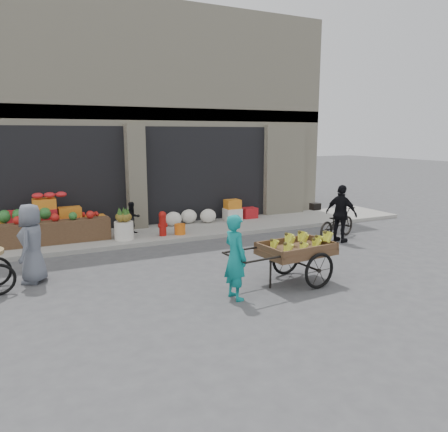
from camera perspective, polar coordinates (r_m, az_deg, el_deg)
name	(u,v)px	position (r m, az deg, el deg)	size (l,w,h in m)	color
ground	(200,277)	(9.34, -3.15, -8.00)	(80.00, 80.00, 0.00)	#424244
sidewalk	(146,235)	(13.06, -10.18, -2.45)	(18.00, 2.20, 0.12)	gray
building	(112,123)	(16.56, -14.39, 11.68)	(14.00, 6.45, 7.00)	beige
fruit_display	(54,220)	(12.79, -21.37, -0.50)	(3.10, 1.12, 1.24)	#B2181E
pineapple_bin	(124,230)	(12.34, -12.93, -1.85)	(0.52, 0.52, 0.50)	silver
fire_hydrant	(163,223)	(12.55, -8.02, -0.85)	(0.22, 0.22, 0.71)	#A5140F
orange_bucket	(180,229)	(12.71, -5.78, -1.72)	(0.32, 0.32, 0.30)	orange
right_bay_goods	(217,213)	(14.44, -0.87, 0.38)	(3.35, 0.60, 0.70)	silver
seated_person	(133,218)	(12.96, -11.86, -0.24)	(0.45, 0.35, 0.93)	black
banana_cart	(294,247)	(8.89, 9.16, -4.08)	(2.53, 1.21, 1.03)	brown
vendor_woman	(235,257)	(7.95, 1.49, -5.39)	(0.58, 0.38, 1.58)	#107E7D
vendor_grey	(32,243)	(9.65, -23.79, -3.30)	(0.79, 0.52, 1.62)	slate
bicycle	(337,223)	(13.03, 14.51, -0.90)	(0.60, 1.72, 0.90)	black
cyclist	(341,214)	(12.54, 15.07, 0.28)	(0.94, 0.39, 1.61)	black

